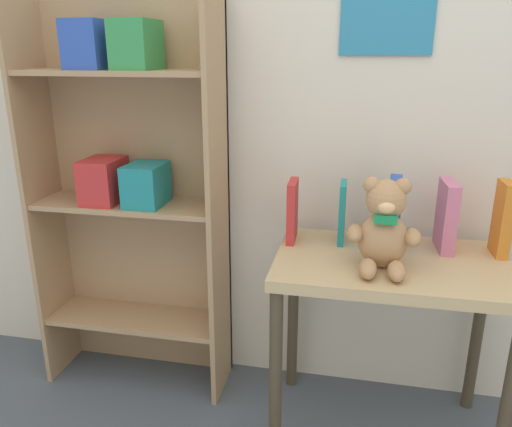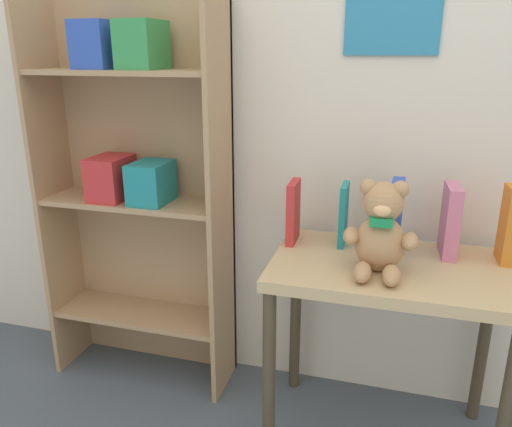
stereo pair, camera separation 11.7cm
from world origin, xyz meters
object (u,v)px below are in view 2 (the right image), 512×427
at_px(teddy_bear, 381,232).
at_px(book_standing_teal, 344,214).
at_px(book_standing_red, 293,212).
at_px(book_standing_pink, 450,221).
at_px(book_standing_blue, 395,217).
at_px(book_standing_orange, 509,225).
at_px(display_table, 389,293).
at_px(bookshelf_side, 138,178).

relative_size(teddy_bear, book_standing_teal, 1.34).
relative_size(book_standing_red, book_standing_pink, 0.92).
bearing_deg(teddy_bear, book_standing_teal, 122.53).
height_order(book_standing_red, book_standing_pink, book_standing_pink).
height_order(book_standing_teal, book_standing_pink, book_standing_pink).
xyz_separation_m(book_standing_teal, book_standing_blue, (0.16, -0.02, 0.01)).
distance_m(book_standing_red, book_standing_orange, 0.66).
relative_size(teddy_bear, book_standing_red, 1.32).
height_order(display_table, book_standing_teal, book_standing_teal).
bearing_deg(bookshelf_side, teddy_bear, -14.78).
relative_size(book_standing_teal, book_standing_orange, 0.86).
bearing_deg(book_standing_pink, book_standing_red, 179.30).
bearing_deg(book_standing_orange, teddy_bear, -155.36).
bearing_deg(book_standing_orange, display_table, -162.76).
height_order(book_standing_blue, book_standing_orange, book_standing_orange).
distance_m(bookshelf_side, display_table, 0.99).
distance_m(teddy_bear, book_standing_orange, 0.41).
relative_size(display_table, teddy_bear, 2.62).
distance_m(book_standing_teal, book_standing_pink, 0.33).
distance_m(teddy_bear, book_standing_red, 0.34).
bearing_deg(book_standing_teal, bookshelf_side, 176.81).
relative_size(display_table, book_standing_pink, 3.19).
bearing_deg(bookshelf_side, book_standing_teal, -2.83).
height_order(bookshelf_side, book_standing_blue, bookshelf_side).
xyz_separation_m(display_table, teddy_bear, (-0.04, -0.07, 0.22)).
bearing_deg(teddy_bear, book_standing_orange, 26.70).
height_order(book_standing_pink, book_standing_orange, book_standing_orange).
height_order(display_table, book_standing_red, book_standing_red).
distance_m(display_table, book_standing_blue, 0.24).
bearing_deg(display_table, book_standing_red, 161.87).
relative_size(teddy_bear, book_standing_blue, 1.17).
xyz_separation_m(book_standing_red, book_standing_teal, (0.16, 0.02, -0.00)).
xyz_separation_m(display_table, book_standing_red, (-0.33, 0.11, 0.20)).
xyz_separation_m(display_table, book_standing_blue, (0.00, 0.11, 0.21)).
bearing_deg(book_standing_red, book_standing_teal, 5.74).
height_order(bookshelf_side, book_standing_orange, bookshelf_side).
height_order(teddy_bear, book_standing_pink, teddy_bear).
bearing_deg(book_standing_pink, book_standing_teal, 176.57).
xyz_separation_m(display_table, book_standing_pink, (0.16, 0.13, 0.21)).
xyz_separation_m(bookshelf_side, book_standing_blue, (0.94, -0.06, -0.05)).
bearing_deg(book_standing_blue, book_standing_red, -177.40).
xyz_separation_m(teddy_bear, book_standing_pink, (0.20, 0.20, -0.01)).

